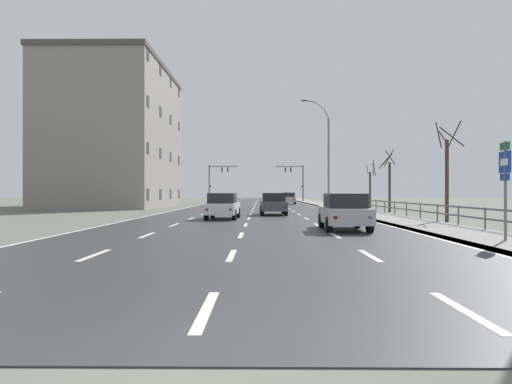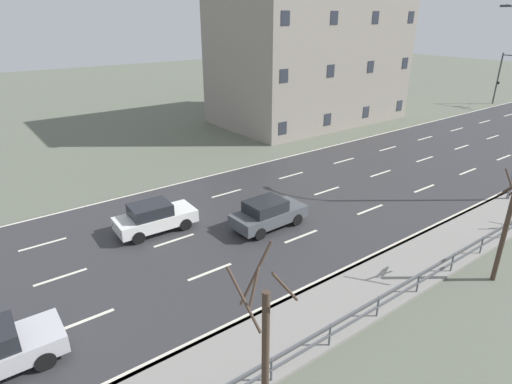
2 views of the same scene
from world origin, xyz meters
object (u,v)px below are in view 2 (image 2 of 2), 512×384
(brick_building, at_px, (311,42))
(car_near_left, at_px, (268,213))
(traffic_signal_left, at_px, (510,70))
(car_near_right, at_px, (154,217))

(brick_building, bearing_deg, car_near_left, -47.58)
(traffic_signal_left, bearing_deg, car_near_left, -79.18)
(traffic_signal_left, height_order, car_near_left, traffic_signal_left)
(car_near_left, bearing_deg, car_near_right, -124.02)
(traffic_signal_left, bearing_deg, brick_building, -109.66)
(traffic_signal_left, height_order, car_near_right, traffic_signal_left)
(car_near_left, distance_m, brick_building, 26.52)
(car_near_left, height_order, car_near_right, same)
(car_near_left, distance_m, car_near_right, 5.93)
(car_near_left, bearing_deg, traffic_signal_left, 99.09)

